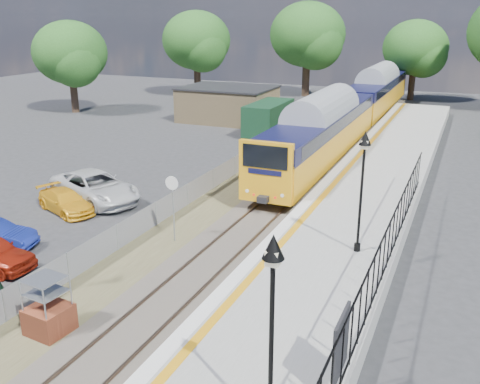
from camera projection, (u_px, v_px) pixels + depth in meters
The scene contains 15 objects.
ground at pixel (153, 320), 17.25m from camera, with size 120.00×120.00×0.00m, color #2D2D30.
track_bed at pixel (252, 217), 25.82m from camera, with size 5.90×80.00×0.29m.
platform at pixel (340, 238), 22.48m from camera, with size 5.00×70.00×0.90m, color gray.
platform_edge at pixel (293, 221), 23.12m from camera, with size 0.90×70.00×0.01m.
victorian_lamp_south at pixel (272, 291), 10.33m from camera, with size 0.44×0.44×4.60m.
victorian_lamp_north at pixel (363, 164), 19.11m from camera, with size 0.44×0.44×4.60m.
palisade_fence at pixel (374, 277), 16.14m from camera, with size 0.12×26.00×2.00m.
wire_fence at pixel (205, 184), 29.09m from camera, with size 0.06×52.00×1.20m.
outbuilding at pixel (235, 106), 48.05m from camera, with size 10.80×10.10×3.12m.
tree_line at pixel (398, 45), 51.19m from camera, with size 56.80×43.80×11.88m.
train at pixel (355, 106), 43.11m from camera, with size 2.82×40.83×3.51m.
brick_plinth at pixel (48, 307), 16.27m from camera, with size 1.30×1.30×1.92m.
speed_sign at pixel (173, 197), 22.52m from camera, with size 0.60×0.10×3.00m.
car_yellow at pixel (66, 201), 26.58m from camera, with size 1.53×3.77×1.09m, color #F1AE1C.
car_white at pixel (95, 187), 28.00m from camera, with size 2.59×5.63×1.56m, color silver.
Camera 1 is at (8.58, -12.68, 9.39)m, focal length 40.00 mm.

